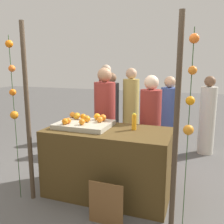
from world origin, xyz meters
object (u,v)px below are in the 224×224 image
object	(u,v)px
chalkboard_sign	(106,204)
orange_1	(82,122)
stall_counter	(108,162)
orange_0	(65,121)
vendor_left	(105,124)
juice_bottle	(134,122)
vendor_right	(150,131)

from	to	relation	value
chalkboard_sign	orange_1	bearing A→B (deg)	135.50
stall_counter	orange_0	size ratio (longest dim) A/B	19.68
orange_0	chalkboard_sign	xyz separation A→B (m)	(0.73, -0.45, -0.75)
orange_1	vendor_left	size ratio (longest dim) A/B	0.05
juice_bottle	vendor_right	size ratio (longest dim) A/B	0.14
orange_1	chalkboard_sign	size ratio (longest dim) A/B	0.16
stall_counter	vendor_left	size ratio (longest dim) A/B	0.97
orange_1	chalkboard_sign	distance (m)	1.05
orange_1	vendor_left	xyz separation A→B (m)	(0.00, 0.80, -0.22)
vendor_right	stall_counter	bearing A→B (deg)	-121.68
stall_counter	juice_bottle	xyz separation A→B (m)	(0.32, 0.09, 0.55)
juice_bottle	vendor_right	xyz separation A→B (m)	(0.10, 0.58, -0.27)
stall_counter	chalkboard_sign	world-z (taller)	stall_counter
juice_bottle	stall_counter	bearing A→B (deg)	-163.37
stall_counter	orange_0	xyz separation A→B (m)	(-0.53, -0.17, 0.55)
vendor_left	orange_1	bearing A→B (deg)	-90.07
orange_0	chalkboard_sign	bearing A→B (deg)	-31.72
orange_0	vendor_left	bearing A→B (deg)	76.21
orange_0	vendor_left	xyz separation A→B (m)	(0.21, 0.86, -0.22)
vendor_left	stall_counter	bearing A→B (deg)	-65.67
chalkboard_sign	vendor_left	size ratio (longest dim) A/B	0.30
orange_1	vendor_right	size ratio (longest dim) A/B	0.05
chalkboard_sign	vendor_left	xyz separation A→B (m)	(-0.52, 1.32, 0.54)
vendor_left	chalkboard_sign	bearing A→B (deg)	-68.39
orange_1	chalkboard_sign	bearing A→B (deg)	-44.50
juice_bottle	vendor_right	world-z (taller)	vendor_right
orange_0	chalkboard_sign	distance (m)	1.15
chalkboard_sign	vendor_right	distance (m)	1.40
orange_0	vendor_right	distance (m)	1.29
vendor_right	orange_0	bearing A→B (deg)	-138.28
orange_1	stall_counter	bearing A→B (deg)	18.77
orange_0	chalkboard_sign	world-z (taller)	orange_0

